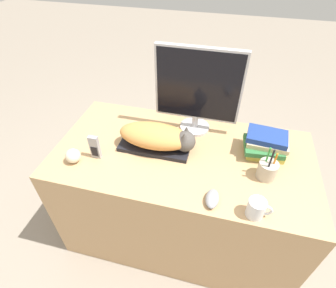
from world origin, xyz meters
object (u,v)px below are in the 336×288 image
at_px(keyboard, 155,146).
at_px(monitor, 198,88).
at_px(computer_mouse, 212,199).
at_px(baseball, 73,156).
at_px(pen_cup, 267,170).
at_px(book_stack, 265,144).
at_px(cat, 159,136).
at_px(coffee_mug, 257,208).
at_px(phone, 95,147).

relative_size(keyboard, monitor, 0.78).
bearing_deg(monitor, computer_mouse, -71.70).
bearing_deg(baseball, pen_cup, 8.04).
relative_size(monitor, book_stack, 2.18).
distance_m(cat, monitor, 0.34).
bearing_deg(cat, book_stack, 10.01).
bearing_deg(coffee_mug, phone, 168.84).
xyz_separation_m(keyboard, computer_mouse, (0.36, -0.29, 0.01)).
xyz_separation_m(coffee_mug, phone, (-0.83, 0.16, 0.02)).
relative_size(computer_mouse, baseball, 1.41).
bearing_deg(cat, coffee_mug, -31.11).
distance_m(cat, computer_mouse, 0.45).
bearing_deg(monitor, pen_cup, -36.33).
bearing_deg(monitor, baseball, -142.23).
height_order(cat, pen_cup, pen_cup).
distance_m(cat, phone, 0.34).
relative_size(monitor, pen_cup, 2.54).
distance_m(coffee_mug, baseball, 0.94).
relative_size(computer_mouse, book_stack, 0.48).
xyz_separation_m(computer_mouse, baseball, (-0.74, 0.08, 0.02)).
bearing_deg(book_stack, pen_cup, -87.31).
height_order(computer_mouse, pen_cup, pen_cup).
distance_m(monitor, coffee_mug, 0.69).
xyz_separation_m(keyboard, phone, (-0.28, -0.15, 0.06)).
bearing_deg(keyboard, pen_cup, -7.01).
height_order(monitor, baseball, monitor).
bearing_deg(monitor, coffee_mug, -56.36).
relative_size(pen_cup, book_stack, 0.86).
relative_size(cat, book_stack, 1.84).
relative_size(computer_mouse, coffee_mug, 1.01).
distance_m(monitor, baseball, 0.76).
height_order(monitor, coffee_mug, monitor).
height_order(keyboard, book_stack, book_stack).
height_order(monitor, phone, monitor).
height_order(coffee_mug, book_stack, book_stack).
distance_m(cat, coffee_mug, 0.61).
bearing_deg(book_stack, cat, -169.99).
height_order(monitor, pen_cup, monitor).
bearing_deg(coffee_mug, cat, 148.89).
bearing_deg(phone, pen_cup, 5.04).
xyz_separation_m(pen_cup, book_stack, (-0.01, 0.17, 0.02)).
relative_size(pen_cup, baseball, 2.54).
bearing_deg(keyboard, cat, 0.00).
bearing_deg(cat, pen_cup, -7.32).
relative_size(baseball, phone, 0.56).
bearing_deg(cat, computer_mouse, -41.19).
bearing_deg(pen_cup, coffee_mug, -101.57).
height_order(cat, monitor, monitor).
xyz_separation_m(keyboard, pen_cup, (0.60, -0.07, 0.04)).
xyz_separation_m(cat, phone, (-0.31, -0.15, -0.02)).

